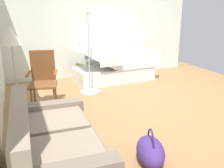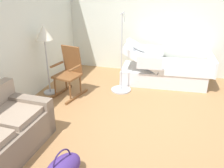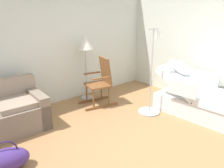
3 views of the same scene
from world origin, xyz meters
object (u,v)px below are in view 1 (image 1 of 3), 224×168
Objects in this scene: rocking_chair at (43,81)px; duffel_bag at (150,151)px; hospital_bed at (114,68)px; floor_lamp at (11,42)px; couch at (55,152)px; iv_pole at (90,81)px.

duffel_bag is (-2.26, -0.94, -0.35)m from rocking_chair.
hospital_bed is 3.37× the size of duffel_bag.
rocking_chair is 0.71× the size of floor_lamp.
rocking_chair is at bearing 22.53° from duffel_bag.
hospital_bed is 3.88m from couch.
couch is 2.58× the size of duffel_bag.
hospital_bed is at bearing -57.07° from rocking_chair.
duffel_bag is 2.75m from iv_pole.
rocking_chair reaches higher than duffel_bag.
rocking_chair is at bearing -82.25° from floor_lamp.
floor_lamp is at bearing 8.98° from couch.
couch is at bearing 156.36° from iv_pole.
floor_lamp reaches higher than rocking_chair.
duffel_bag is at bearing -97.29° from couch.
hospital_bed is 2.80m from floor_lamp.
couch is at bearing 149.03° from hospital_bed.
hospital_bed reaches higher than duffel_bag.
floor_lamp reaches higher than duffel_bag.
duffel_bag is at bearing 165.06° from hospital_bed.
hospital_bed reaches higher than rocking_chair.
couch is 1.10× the size of floor_lamp.
couch is at bearing 176.36° from rocking_chair.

